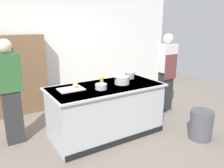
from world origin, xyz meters
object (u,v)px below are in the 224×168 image
at_px(sauce_pan, 130,76).
at_px(person_guest, 10,90).
at_px(bookshelf, 19,76).
at_px(mixing_bowl, 101,87).
at_px(juice_cup, 102,80).
at_px(person_chef, 166,71).
at_px(onion, 76,85).
at_px(stock_pot, 122,80).
at_px(trash_bin, 201,125).

distance_m(sauce_pan, person_guest, 2.13).
relative_size(person_guest, bookshelf, 1.01).
xyz_separation_m(mixing_bowl, juice_cup, (0.22, 0.36, 0.00)).
height_order(sauce_pan, person_guest, person_guest).
bearing_deg(mixing_bowl, person_chef, 12.49).
height_order(sauce_pan, mixing_bowl, sauce_pan).
xyz_separation_m(juice_cup, person_guest, (-1.49, 0.32, -0.04)).
bearing_deg(juice_cup, sauce_pan, -2.82).
bearing_deg(onion, juice_cup, 14.44).
bearing_deg(bookshelf, stock_pot, -52.82).
relative_size(onion, bookshelf, 0.06).
bearing_deg(bookshelf, juice_cup, -53.93).
xyz_separation_m(mixing_bowl, bookshelf, (-0.92, 1.93, -0.09)).
distance_m(juice_cup, bookshelf, 1.93).
relative_size(person_chef, person_guest, 1.00).
height_order(sauce_pan, trash_bin, sauce_pan).
bearing_deg(trash_bin, stock_pot, 135.58).
xyz_separation_m(mixing_bowl, person_guest, (-1.28, 0.69, -0.03)).
xyz_separation_m(sauce_pan, juice_cup, (-0.61, 0.03, -0.01)).
height_order(juice_cup, bookshelf, bookshelf).
height_order(stock_pot, mixing_bowl, stock_pot).
relative_size(trash_bin, bookshelf, 0.30).
height_order(stock_pot, sauce_pan, stock_pot).
height_order(onion, trash_bin, onion).
xyz_separation_m(sauce_pan, person_guest, (-2.10, 0.35, -0.05)).
relative_size(onion, trash_bin, 0.18).
bearing_deg(juice_cup, bookshelf, 126.07).
bearing_deg(person_chef, trash_bin, 151.51).
relative_size(sauce_pan, bookshelf, 0.14).
distance_m(onion, stock_pot, 0.84).
height_order(onion, sauce_pan, same).
height_order(stock_pot, person_chef, person_chef).
distance_m(stock_pot, sauce_pan, 0.43).
distance_m(onion, juice_cup, 0.59).
relative_size(stock_pot, person_guest, 0.19).
height_order(sauce_pan, person_chef, person_chef).
xyz_separation_m(stock_pot, bookshelf, (-1.39, 1.84, -0.12)).
bearing_deg(stock_pot, trash_bin, -44.42).
xyz_separation_m(trash_bin, person_chef, (0.41, 1.30, 0.66)).
distance_m(trash_bin, bookshelf, 3.73).
distance_m(stock_pot, person_chef, 1.44).
relative_size(stock_pot, trash_bin, 0.64).
distance_m(sauce_pan, person_chef, 1.06).
relative_size(sauce_pan, person_guest, 0.13).
bearing_deg(mixing_bowl, stock_pot, 10.79).
bearing_deg(trash_bin, juice_cup, 135.01).
bearing_deg(sauce_pan, trash_bin, -62.30).
height_order(stock_pot, trash_bin, stock_pot).
bearing_deg(person_guest, juice_cup, 75.85).
relative_size(trash_bin, person_chef, 0.30).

